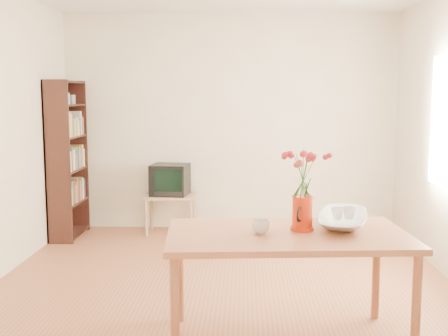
{
  "coord_description": "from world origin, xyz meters",
  "views": [
    {
      "loc": [
        0.18,
        -4.56,
        1.63
      ],
      "look_at": [
        0.0,
        0.3,
        1.0
      ],
      "focal_mm": 45.0,
      "sensor_mm": 36.0,
      "label": 1
    }
  ],
  "objects_px": {
    "pitcher": "(302,215)",
    "bowl": "(344,192)",
    "table": "(287,243)",
    "mug": "(261,227)",
    "television": "(170,179)"
  },
  "relations": [
    {
      "from": "pitcher",
      "to": "bowl",
      "type": "height_order",
      "value": "bowl"
    },
    {
      "from": "table",
      "to": "bowl",
      "type": "xyz_separation_m",
      "value": [
        0.39,
        0.22,
        0.3
      ]
    },
    {
      "from": "mug",
      "to": "bowl",
      "type": "xyz_separation_m",
      "value": [
        0.57,
        0.25,
        0.18
      ]
    },
    {
      "from": "television",
      "to": "bowl",
      "type": "bearing_deg",
      "value": -53.86
    },
    {
      "from": "table",
      "to": "mug",
      "type": "bearing_deg",
      "value": -173.33
    },
    {
      "from": "table",
      "to": "television",
      "type": "xyz_separation_m",
      "value": [
        -1.16,
        2.98,
        -0.03
      ]
    },
    {
      "from": "bowl",
      "to": "pitcher",
      "type": "bearing_deg",
      "value": -151.76
    },
    {
      "from": "television",
      "to": "mug",
      "type": "bearing_deg",
      "value": -65.1
    },
    {
      "from": "bowl",
      "to": "television",
      "type": "bearing_deg",
      "value": 119.36
    },
    {
      "from": "table",
      "to": "pitcher",
      "type": "bearing_deg",
      "value": 26.79
    },
    {
      "from": "table",
      "to": "bowl",
      "type": "bearing_deg",
      "value": 24.63
    },
    {
      "from": "table",
      "to": "pitcher",
      "type": "height_order",
      "value": "pitcher"
    },
    {
      "from": "mug",
      "to": "television",
      "type": "bearing_deg",
      "value": -78.79
    },
    {
      "from": "table",
      "to": "mug",
      "type": "height_order",
      "value": "mug"
    },
    {
      "from": "table",
      "to": "bowl",
      "type": "distance_m",
      "value": 0.54
    }
  ]
}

